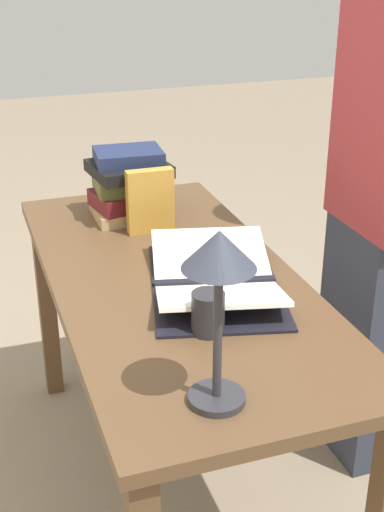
{
  "coord_description": "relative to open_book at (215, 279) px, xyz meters",
  "views": [
    {
      "loc": [
        -1.68,
        0.52,
        1.64
      ],
      "look_at": [
        -0.06,
        -0.03,
        0.85
      ],
      "focal_mm": 50.0,
      "sensor_mm": 36.0,
      "label": 1
    }
  ],
  "objects": [
    {
      "name": "open_book",
      "position": [
        0.0,
        0.0,
        0.0
      ],
      "size": [
        0.59,
        0.45,
        0.07
      ],
      "rotation": [
        0.0,
        0.0,
        -0.24
      ],
      "color": "black",
      "rests_on": "reading_desk"
    },
    {
      "name": "book_stack_tall",
      "position": [
        0.57,
        0.09,
        0.09
      ],
      "size": [
        0.24,
        0.26,
        0.23
      ],
      "color": "tan",
      "rests_on": "reading_desk"
    },
    {
      "name": "coffee_mug",
      "position": [
        -0.22,
        0.1,
        0.03
      ],
      "size": [
        0.11,
        0.08,
        0.1
      ],
      "rotation": [
        0.0,
        0.0,
        5.77
      ],
      "color": "#28282D",
      "rests_on": "reading_desk"
    },
    {
      "name": "ground_plane",
      "position": [
        0.09,
        0.09,
        -0.79
      ],
      "size": [
        12.0,
        12.0,
        0.0
      ],
      "primitive_type": "plane",
      "color": "gray"
    },
    {
      "name": "person_reader",
      "position": [
        0.11,
        -0.58,
        0.07
      ],
      "size": [
        0.36,
        0.23,
        1.72
      ],
      "rotation": [
        0.0,
        0.0,
        3.14
      ],
      "color": "#2D3342",
      "rests_on": "ground_plane"
    },
    {
      "name": "reading_desk",
      "position": [
        0.09,
        0.09,
        -0.13
      ],
      "size": [
        1.45,
        0.66,
        0.77
      ],
      "color": "brown",
      "rests_on": "ground_plane"
    },
    {
      "name": "book_standing_upright",
      "position": [
        0.42,
        0.06,
        0.08
      ],
      "size": [
        0.04,
        0.15,
        0.2
      ],
      "rotation": [
        0.0,
        0.0,
        -0.01
      ],
      "color": "#BC8933",
      "rests_on": "reading_desk"
    },
    {
      "name": "reading_lamp",
      "position": [
        -0.48,
        0.18,
        0.27
      ],
      "size": [
        0.14,
        0.14,
        0.38
      ],
      "color": "#2D2D33",
      "rests_on": "reading_desk"
    }
  ]
}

